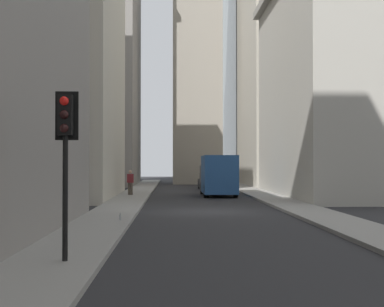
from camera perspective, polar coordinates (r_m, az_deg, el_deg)
ground_plane at (r=26.08m, az=1.98°, el=-6.11°), size 135.00×135.00×0.00m
sidewalk_right at (r=26.14m, az=-7.96°, el=-5.93°), size 90.00×2.20×0.14m
sidewalk_left at (r=26.77m, az=11.68°, el=-5.81°), size 90.00×2.20×0.14m
building_left_far at (r=57.34m, az=10.66°, el=10.35°), size 14.91×10.00×27.22m
building_left_midfar at (r=39.71m, az=16.39°, el=8.93°), size 17.76×10.50×18.28m
building_right_far at (r=59.47m, az=-10.69°, el=10.53°), size 13.47×10.50×28.40m
building_right_midfar at (r=38.22m, az=-15.67°, el=12.67°), size 13.57×10.00×22.68m
church_spire at (r=63.46m, az=0.51°, el=14.08°), size 5.99×5.99×36.21m
delivery_truck at (r=38.45m, az=2.75°, el=-2.30°), size 6.46×2.25×2.84m
sedan_black at (r=47.80m, az=1.80°, el=-3.01°), size 4.30×1.78×1.42m
traffic_light_foreground at (r=12.32m, az=-13.22°, el=1.85°), size 0.43×0.52×3.79m
pedestrian at (r=37.36m, az=-6.53°, el=-2.94°), size 0.26×0.44×1.69m
discarded_bottle at (r=20.85m, az=-7.60°, el=-6.69°), size 0.07×0.07×0.27m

